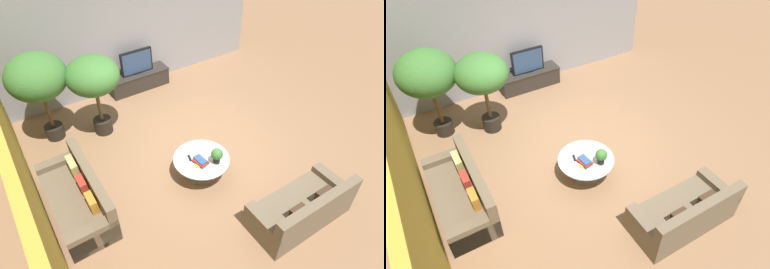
% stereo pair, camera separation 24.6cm
% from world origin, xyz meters
% --- Properties ---
extents(ground_plane, '(24.00, 24.00, 0.00)m').
position_xyz_m(ground_plane, '(0.00, 0.00, 0.00)').
color(ground_plane, '#8C6647').
extents(back_wall_stone, '(7.40, 0.12, 3.00)m').
position_xyz_m(back_wall_stone, '(0.00, 3.26, 1.50)').
color(back_wall_stone, '#939399').
rests_on(back_wall_stone, ground).
extents(side_wall_left, '(0.12, 7.40, 3.00)m').
position_xyz_m(side_wall_left, '(-3.26, 0.20, 1.50)').
color(side_wall_left, gold).
rests_on(side_wall_left, ground).
extents(media_console, '(1.63, 0.50, 0.47)m').
position_xyz_m(media_console, '(0.04, 2.94, 0.24)').
color(media_console, '#2D2823').
rests_on(media_console, ground).
extents(television, '(0.86, 0.13, 0.63)m').
position_xyz_m(television, '(0.04, 2.94, 0.78)').
color(television, black).
rests_on(television, media_console).
extents(coffee_table, '(1.10, 1.10, 0.44)m').
position_xyz_m(coffee_table, '(-0.33, -0.58, 0.31)').
color(coffee_table, '#756656').
rests_on(coffee_table, ground).
extents(couch_by_wall, '(0.84, 1.98, 0.84)m').
position_xyz_m(couch_by_wall, '(-2.63, -0.08, 0.29)').
color(couch_by_wall, brown).
rests_on(couch_by_wall, ground).
extents(couch_near_entry, '(1.82, 0.84, 0.84)m').
position_xyz_m(couch_near_entry, '(0.51, -2.40, 0.28)').
color(couch_near_entry, brown).
rests_on(couch_near_entry, ground).
extents(potted_palm_tall, '(1.21, 1.21, 2.03)m').
position_xyz_m(potted_palm_tall, '(-2.43, 2.16, 1.51)').
color(potted_palm_tall, black).
rests_on(potted_palm_tall, ground).
extents(potted_palm_corner, '(1.10, 1.10, 1.87)m').
position_xyz_m(potted_palm_corner, '(-1.44, 1.75, 1.40)').
color(potted_palm_corner, black).
rests_on(potted_palm_corner, ground).
extents(potted_plant_tabletop, '(0.22, 0.22, 0.32)m').
position_xyz_m(potted_plant_tabletop, '(-0.15, -0.82, 0.63)').
color(potted_plant_tabletop, black).
rests_on(potted_plant_tabletop, coffee_table).
extents(book_stack, '(0.29, 0.31, 0.10)m').
position_xyz_m(book_stack, '(-0.41, -0.67, 0.49)').
color(book_stack, gold).
rests_on(book_stack, coffee_table).
extents(remote_black, '(0.08, 0.16, 0.02)m').
position_xyz_m(remote_black, '(-0.52, -0.45, 0.45)').
color(remote_black, black).
rests_on(remote_black, coffee_table).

